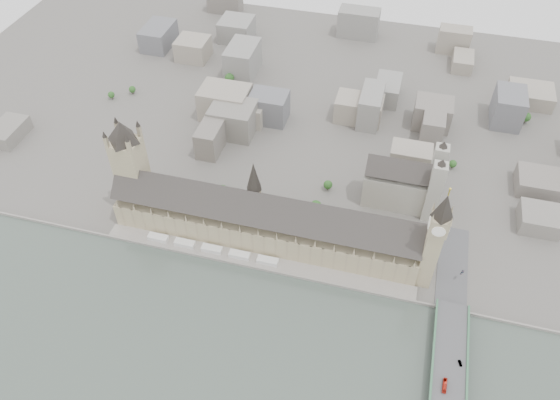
% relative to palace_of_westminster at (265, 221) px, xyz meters
% --- Properties ---
extents(ground, '(900.00, 900.00, 0.00)m').
position_rel_palace_of_westminster_xyz_m(ground, '(0.00, -19.70, -22.71)').
color(ground, '#595651').
rests_on(ground, ground).
extents(embankment_wall, '(600.00, 1.50, 3.00)m').
position_rel_palace_of_westminster_xyz_m(embankment_wall, '(0.00, -34.70, -21.21)').
color(embankment_wall, gray).
rests_on(embankment_wall, ground).
extents(river_terrace, '(270.00, 15.00, 2.00)m').
position_rel_palace_of_westminster_xyz_m(river_terrace, '(0.00, -27.20, -21.71)').
color(river_terrace, gray).
rests_on(river_terrace, ground).
extents(terrace_tents, '(118.00, 7.00, 4.00)m').
position_rel_palace_of_westminster_xyz_m(terrace_tents, '(-40.00, -26.70, -18.71)').
color(terrace_tents, silver).
rests_on(terrace_tents, river_terrace).
extents(palace_of_westminster, '(265.00, 40.73, 55.44)m').
position_rel_palace_of_westminster_xyz_m(palace_of_westminster, '(0.00, 0.00, 0.00)').
color(palace_of_westminster, gray).
rests_on(palace_of_westminster, ground).
extents(elizabeth_tower, '(17.00, 17.00, 107.50)m').
position_rel_palace_of_westminster_xyz_m(elizabeth_tower, '(138.00, -11.70, 35.38)').
color(elizabeth_tower, gray).
rests_on(elizabeth_tower, ground).
extents(victoria_tower, '(30.00, 30.00, 100.00)m').
position_rel_palace_of_westminster_xyz_m(victoria_tower, '(-122.00, 6.30, 32.50)').
color(victoria_tower, gray).
rests_on(victoria_tower, ground).
extents(central_tower, '(13.00, 13.00, 48.00)m').
position_rel_palace_of_westminster_xyz_m(central_tower, '(-10.00, 6.30, 35.21)').
color(central_tower, gray).
rests_on(central_tower, ground).
extents(westminster_bridge, '(25.00, 325.00, 10.25)m').
position_rel_palace_of_westminster_xyz_m(westminster_bridge, '(162.00, -107.20, -17.58)').
color(westminster_bridge, '#474749').
rests_on(westminster_bridge, ground).
extents(westminster_abbey, '(68.00, 36.00, 64.00)m').
position_rel_palace_of_westminster_xyz_m(westminster_abbey, '(110.92, 75.30, 2.38)').
color(westminster_abbey, '#A8A597').
rests_on(westminster_abbey, ground).
extents(city_skyline_inland, '(720.00, 360.00, 38.00)m').
position_rel_palace_of_westminster_xyz_m(city_skyline_inland, '(0.00, 225.30, -3.71)').
color(city_skyline_inland, gray).
rests_on(city_skyline_inland, ground).
extents(park_trees, '(110.00, 30.00, 15.00)m').
position_rel_palace_of_westminster_xyz_m(park_trees, '(-10.00, 40.30, -15.21)').
color(park_trees, '#214719').
rests_on(park_trees, ground).
extents(red_bus_north, '(3.04, 11.14, 3.08)m').
position_rel_palace_of_westminster_xyz_m(red_bus_north, '(158.97, -105.70, -10.92)').
color(red_bus_north, red).
rests_on(red_bus_north, westminster_bridge).
extents(car_silver, '(3.23, 5.16, 1.61)m').
position_rel_palace_of_westminster_xyz_m(car_silver, '(168.84, -85.44, -11.65)').
color(car_silver, gray).
rests_on(car_silver, westminster_bridge).
extents(car_approach, '(3.51, 4.94, 1.33)m').
position_rel_palace_of_westminster_xyz_m(car_approach, '(167.73, -2.74, -11.79)').
color(car_approach, gray).
rests_on(car_approach, westminster_bridge).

